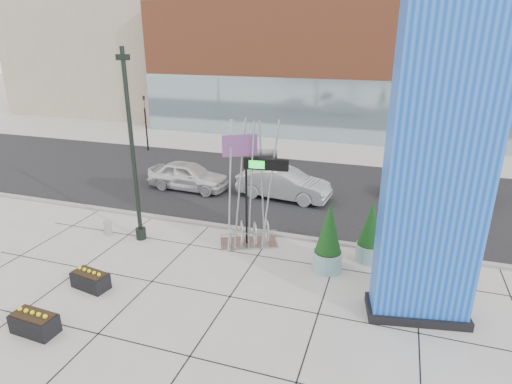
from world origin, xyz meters
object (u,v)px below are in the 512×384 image
(blue_pylon, at_px, (438,167))
(public_art_sculpture, at_px, (249,213))
(lamp_post, at_px, (134,167))
(concrete_bollard, at_px, (108,228))
(overhead_street_sign, at_px, (262,172))
(car_white_west, at_px, (188,176))
(car_silver_mid, at_px, (284,184))

(blue_pylon, height_order, public_art_sculpture, blue_pylon)
(lamp_post, height_order, concrete_bollard, lamp_post)
(lamp_post, height_order, overhead_street_sign, lamp_post)
(public_art_sculpture, relative_size, car_white_west, 1.15)
(blue_pylon, bearing_deg, lamp_post, 159.63)
(lamp_post, xyz_separation_m, overhead_street_sign, (5.15, 0.93, 0.00))
(public_art_sculpture, bearing_deg, concrete_bollard, 165.32)
(public_art_sculpture, bearing_deg, car_white_west, 110.87)
(lamp_post, distance_m, car_white_west, 6.85)
(car_silver_mid, bearing_deg, blue_pylon, -136.32)
(overhead_street_sign, height_order, car_white_west, overhead_street_sign)
(car_white_west, bearing_deg, public_art_sculpture, -131.51)
(concrete_bollard, bearing_deg, car_white_west, 83.75)
(blue_pylon, height_order, overhead_street_sign, blue_pylon)
(public_art_sculpture, height_order, overhead_street_sign, public_art_sculpture)
(concrete_bollard, xyz_separation_m, overhead_street_sign, (6.76, 1.04, 2.92))
(concrete_bollard, relative_size, car_white_west, 0.14)
(blue_pylon, bearing_deg, concrete_bollard, 161.31)
(public_art_sculpture, height_order, concrete_bollard, public_art_sculpture)
(blue_pylon, bearing_deg, car_silver_mid, 117.04)
(overhead_street_sign, bearing_deg, blue_pylon, -31.77)
(public_art_sculpture, bearing_deg, blue_pylon, -49.20)
(concrete_bollard, xyz_separation_m, car_silver_mid, (6.19, 6.74, 0.50))
(overhead_street_sign, bearing_deg, car_silver_mid, 89.49)
(public_art_sculpture, xyz_separation_m, car_white_west, (-5.48, 5.32, -0.61))
(public_art_sculpture, distance_m, car_silver_mid, 5.65)
(lamp_post, xyz_separation_m, public_art_sculpture, (4.58, 1.02, -1.84))
(public_art_sculpture, distance_m, car_white_west, 7.66)
(car_white_west, bearing_deg, car_silver_mid, -84.22)
(concrete_bollard, height_order, overhead_street_sign, overhead_street_sign)
(lamp_post, relative_size, car_silver_mid, 1.59)
(blue_pylon, distance_m, lamp_post, 11.46)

